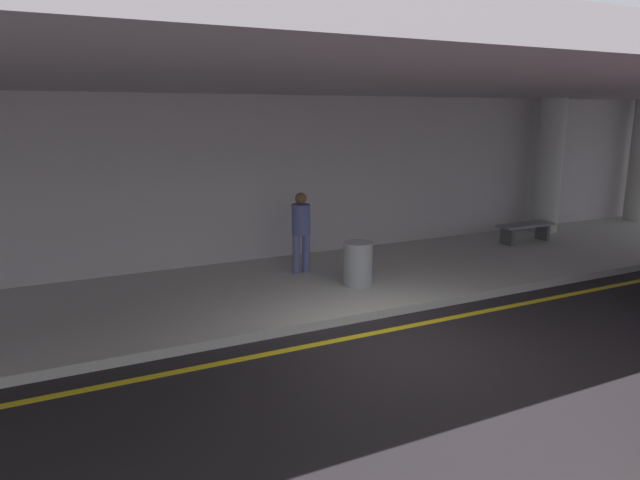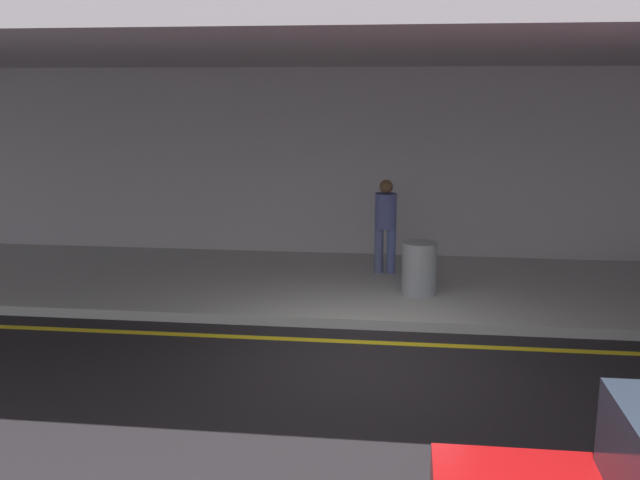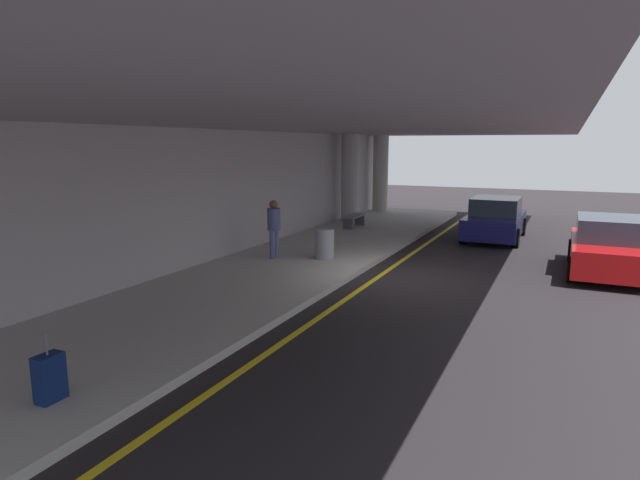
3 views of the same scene
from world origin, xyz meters
name	(u,v)px [view 2 (image 2 of 3)]	position (x,y,z in m)	size (l,w,h in m)	color
ground_plane	(364,355)	(0.00, 0.00, 0.00)	(60.00, 60.00, 0.00)	black
sidewalk	(376,286)	(0.00, 3.10, 0.07)	(26.00, 4.20, 0.15)	#B4B4AD
lane_stripe_yellow	(367,342)	(0.00, 0.49, 0.00)	(26.00, 0.14, 0.01)	yellow
ceiling_overhang	(378,52)	(0.00, 2.60, 3.95)	(28.00, 13.20, 0.30)	#9B9297
terminal_back_wall	(383,166)	(0.00, 5.35, 1.90)	(26.00, 0.30, 3.80)	#B6AEB1
traveler_with_luggage	(386,220)	(0.13, 3.74, 1.11)	(0.38, 0.38, 1.68)	slate
trash_bin_steel	(419,269)	(0.72, 2.42, 0.57)	(0.56, 0.56, 0.85)	gray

